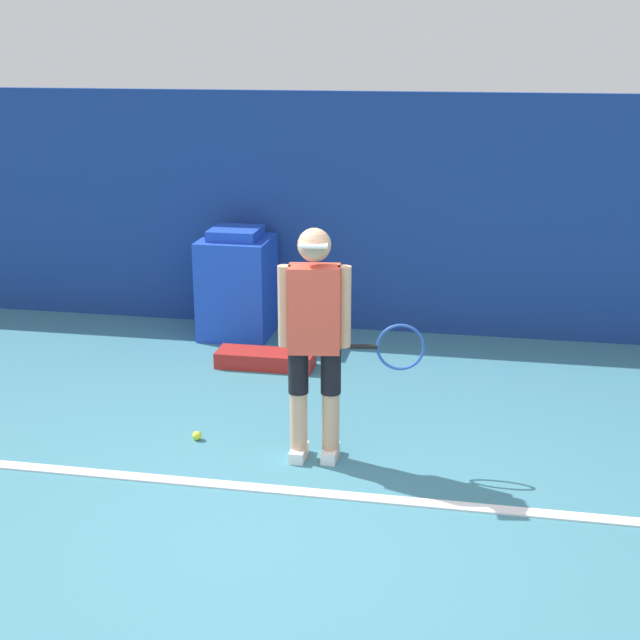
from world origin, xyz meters
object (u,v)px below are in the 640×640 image
at_px(tennis_player, 317,335).
at_px(covered_chair, 237,285).
at_px(equipment_bag, 265,359).
at_px(tennis_ball, 197,436).

xyz_separation_m(tennis_player, covered_chair, (-1.27, 2.55, -0.39)).
height_order(covered_chair, equipment_bag, covered_chair).
xyz_separation_m(tennis_player, equipment_bag, (-0.79, 1.71, -0.83)).
xyz_separation_m(covered_chair, equipment_bag, (0.48, -0.84, -0.44)).
bearing_deg(tennis_ball, covered_chair, 98.55).
xyz_separation_m(tennis_player, tennis_ball, (-0.91, 0.13, -0.87)).
distance_m(tennis_player, covered_chair, 2.88).
distance_m(tennis_player, equipment_bag, 2.06).
height_order(tennis_ball, equipment_bag, equipment_bag).
bearing_deg(covered_chair, tennis_ball, -81.45).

